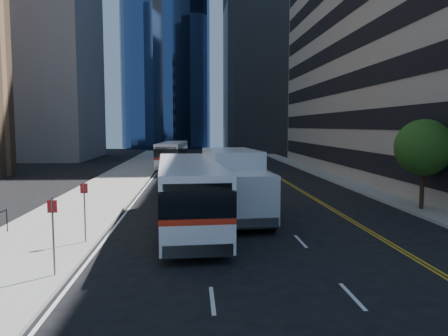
{
  "coord_description": "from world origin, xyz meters",
  "views": [
    {
      "loc": [
        -4.01,
        -15.75,
        4.83
      ],
      "look_at": [
        -2.5,
        5.49,
        2.8
      ],
      "focal_mm": 35.0,
      "sensor_mm": 36.0,
      "label": 1
    }
  ],
  "objects_px": {
    "bus_rear": "(172,154)",
    "box_truck": "(235,183)",
    "street_tree": "(424,148)",
    "bus_front": "(188,191)"
  },
  "relations": [
    {
      "from": "bus_rear",
      "to": "box_truck",
      "type": "xyz_separation_m",
      "value": [
        4.55,
        -28.24,
        0.25
      ]
    },
    {
      "from": "street_tree",
      "to": "bus_front",
      "type": "bearing_deg",
      "value": -167.25
    },
    {
      "from": "street_tree",
      "to": "bus_rear",
      "type": "distance_m",
      "value": 31.11
    },
    {
      "from": "street_tree",
      "to": "bus_front",
      "type": "relative_size",
      "value": 0.41
    },
    {
      "from": "bus_front",
      "to": "street_tree",
      "type": "bearing_deg",
      "value": 9.01
    },
    {
      "from": "box_truck",
      "to": "bus_front",
      "type": "bearing_deg",
      "value": -150.11
    },
    {
      "from": "street_tree",
      "to": "bus_front",
      "type": "distance_m",
      "value": 13.73
    },
    {
      "from": "bus_rear",
      "to": "street_tree",
      "type": "bearing_deg",
      "value": -56.3
    },
    {
      "from": "bus_front",
      "to": "bus_rear",
      "type": "xyz_separation_m",
      "value": [
        -2.12,
        29.97,
        -0.1
      ]
    },
    {
      "from": "bus_rear",
      "to": "bus_front",
      "type": "bearing_deg",
      "value": -81.95
    }
  ]
}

